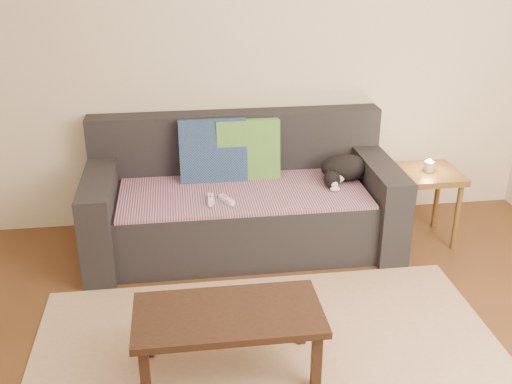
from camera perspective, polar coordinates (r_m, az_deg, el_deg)
back_wall at (r=4.29m, az=-2.18°, el=13.52°), size 4.50×0.04×2.60m
sofa at (r=4.18m, az=-1.37°, el=-1.02°), size 2.10×0.94×0.87m
throw_blanket at (r=4.05m, az=-1.24°, el=-0.01°), size 1.66×0.74×0.02m
cushion_navy at (r=4.20m, az=-4.11°, el=3.77°), size 0.47×0.20×0.48m
cushion_green at (r=4.22m, az=-0.77°, el=3.94°), size 0.44×0.16×0.45m
cat at (r=4.23m, az=8.33°, el=2.21°), size 0.41×0.37×0.18m
wii_remote_a at (r=3.88m, az=-2.80°, el=-0.75°), size 0.10×0.15×0.03m
wii_remote_b at (r=3.89m, az=-4.33°, el=-0.72°), size 0.04×0.15×0.03m
side_table at (r=4.34m, az=15.97°, el=0.79°), size 0.42×0.42×0.53m
candle at (r=4.29m, az=16.16°, el=2.38°), size 0.06×0.06×0.09m
rug at (r=3.15m, az=1.78°, el=-16.96°), size 2.50×1.80×0.01m
coffee_table at (r=2.98m, az=-2.65°, el=-12.05°), size 0.92×0.46×0.37m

